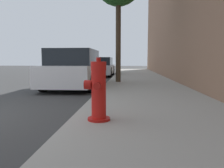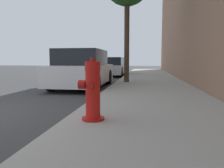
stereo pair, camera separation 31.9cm
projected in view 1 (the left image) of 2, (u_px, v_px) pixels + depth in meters
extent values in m
cube|color=#99968E|center=(163.00, 121.00, 3.39)|extent=(2.84, 40.00, 0.14)
cylinder|color=#A91511|center=(99.00, 119.00, 3.21)|extent=(0.33, 0.33, 0.04)
cylinder|color=red|center=(99.00, 94.00, 3.17)|extent=(0.21, 0.21, 0.69)
cylinder|color=red|center=(99.00, 66.00, 3.12)|extent=(0.22, 0.22, 0.13)
cylinder|color=#A91511|center=(99.00, 60.00, 3.11)|extent=(0.06, 0.06, 0.06)
cylinder|color=#A91511|center=(97.00, 86.00, 3.01)|extent=(0.10, 0.08, 0.10)
cylinder|color=#A91511|center=(100.00, 84.00, 3.30)|extent=(0.10, 0.08, 0.10)
cylinder|color=#A91511|center=(88.00, 85.00, 3.16)|extent=(0.10, 0.13, 0.13)
cube|color=silver|center=(75.00, 74.00, 8.25)|extent=(1.69, 3.98, 0.68)
cube|color=black|center=(74.00, 57.00, 8.03)|extent=(1.56, 2.19, 0.57)
cylinder|color=black|center=(65.00, 77.00, 9.55)|extent=(0.20, 0.61, 0.61)
cylinder|color=black|center=(100.00, 77.00, 9.44)|extent=(0.20, 0.61, 0.61)
cylinder|color=black|center=(43.00, 82.00, 7.11)|extent=(0.20, 0.61, 0.61)
cylinder|color=black|center=(90.00, 83.00, 6.99)|extent=(0.20, 0.61, 0.61)
cube|color=#B7B7BC|center=(99.00, 69.00, 14.50)|extent=(1.77, 3.84, 0.55)
cube|color=black|center=(99.00, 61.00, 14.29)|extent=(1.62, 2.11, 0.50)
cylinder|color=black|center=(91.00, 70.00, 15.75)|extent=(0.20, 0.63, 0.63)
cylinder|color=black|center=(113.00, 70.00, 15.63)|extent=(0.20, 0.63, 0.63)
cylinder|color=black|center=(84.00, 72.00, 13.39)|extent=(0.20, 0.63, 0.63)
cylinder|color=black|center=(110.00, 72.00, 13.27)|extent=(0.20, 0.63, 0.63)
cylinder|color=#423323|center=(118.00, 40.00, 8.86)|extent=(0.21, 0.21, 3.38)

